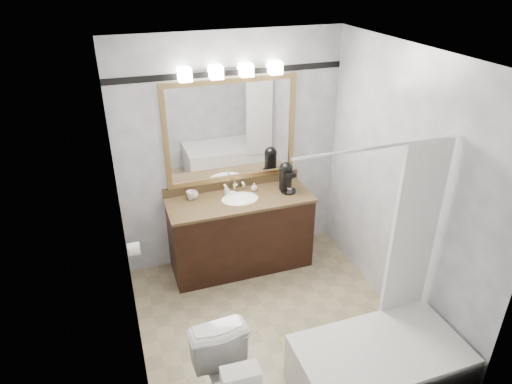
% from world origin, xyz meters
% --- Properties ---
extents(room, '(2.42, 2.62, 2.52)m').
position_xyz_m(room, '(0.00, 0.00, 1.25)').
color(room, gray).
rests_on(room, ground).
extents(vanity, '(1.53, 0.58, 0.97)m').
position_xyz_m(vanity, '(0.00, 1.02, 0.44)').
color(vanity, black).
rests_on(vanity, ground).
extents(mirror, '(1.40, 0.04, 1.10)m').
position_xyz_m(mirror, '(0.00, 1.28, 1.50)').
color(mirror, '#A8854B').
rests_on(mirror, room).
extents(vanity_light_bar, '(1.02, 0.14, 0.12)m').
position_xyz_m(vanity_light_bar, '(0.00, 1.23, 2.13)').
color(vanity_light_bar, silver).
rests_on(vanity_light_bar, room).
extents(accent_stripe, '(2.40, 0.01, 0.06)m').
position_xyz_m(accent_stripe, '(0.00, 1.29, 2.10)').
color(accent_stripe, black).
rests_on(accent_stripe, room).
extents(bathtub, '(1.30, 0.75, 1.96)m').
position_xyz_m(bathtub, '(0.55, -0.90, 0.28)').
color(bathtub, white).
rests_on(bathtub, ground).
extents(tp_roll, '(0.11, 0.12, 0.12)m').
position_xyz_m(tp_roll, '(-1.14, 0.66, 0.70)').
color(tp_roll, white).
rests_on(tp_roll, room).
extents(tissue_box, '(0.25, 0.14, 0.10)m').
position_xyz_m(tissue_box, '(-0.66, -1.12, 0.82)').
color(tissue_box, white).
rests_on(tissue_box, toilet).
extents(coffee_maker, '(0.17, 0.21, 0.32)m').
position_xyz_m(coffee_maker, '(0.53, 1.04, 1.02)').
color(coffee_maker, black).
rests_on(coffee_maker, vanity).
extents(cup_left, '(0.12, 0.12, 0.08)m').
position_xyz_m(cup_left, '(-0.46, 1.18, 0.89)').
color(cup_left, white).
rests_on(cup_left, vanity).
extents(cup_right, '(0.11, 0.11, 0.09)m').
position_xyz_m(cup_right, '(-0.48, 1.18, 0.89)').
color(cup_right, white).
rests_on(cup_right, vanity).
extents(soap_bottle_a, '(0.06, 0.06, 0.10)m').
position_xyz_m(soap_bottle_a, '(-0.10, 1.15, 0.90)').
color(soap_bottle_a, white).
rests_on(soap_bottle_a, vanity).
extents(soap_bottle_b, '(0.09, 0.09, 0.09)m').
position_xyz_m(soap_bottle_b, '(0.20, 1.15, 0.89)').
color(soap_bottle_b, white).
rests_on(soap_bottle_b, vanity).
extents(soap_bar, '(0.10, 0.08, 0.03)m').
position_xyz_m(soap_bar, '(-0.06, 1.13, 0.86)').
color(soap_bar, beige).
rests_on(soap_bar, vanity).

